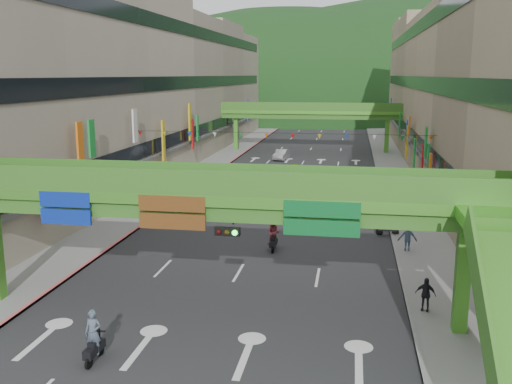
% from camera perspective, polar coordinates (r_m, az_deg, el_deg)
% --- Properties ---
extents(ground, '(320.00, 320.00, 0.00)m').
position_cam_1_polar(ground, '(22.24, -8.20, -18.39)').
color(ground, black).
rests_on(ground, ground).
extents(road_slab, '(18.00, 140.00, 0.02)m').
position_cam_1_polar(road_slab, '(69.43, 4.42, 2.45)').
color(road_slab, '#28282B').
rests_on(road_slab, ground).
extents(sidewalk_left, '(4.00, 140.00, 0.15)m').
position_cam_1_polar(sidewalk_left, '(71.25, -4.43, 2.74)').
color(sidewalk_left, gray).
rests_on(sidewalk_left, ground).
extents(sidewalk_right, '(4.00, 140.00, 0.15)m').
position_cam_1_polar(sidewalk_right, '(69.32, 13.52, 2.20)').
color(sidewalk_right, gray).
rests_on(sidewalk_right, ground).
extents(curb_left, '(0.20, 140.00, 0.18)m').
position_cam_1_polar(curb_left, '(70.81, -2.93, 2.71)').
color(curb_left, '#CC5959').
rests_on(curb_left, ground).
extents(curb_right, '(0.20, 140.00, 0.18)m').
position_cam_1_polar(curb_right, '(69.21, 11.95, 2.27)').
color(curb_right, gray).
rests_on(curb_right, ground).
extents(building_row_left, '(12.80, 95.00, 19.00)m').
position_cam_1_polar(building_row_left, '(72.75, -10.71, 10.18)').
color(building_row_left, '#9E937F').
rests_on(building_row_left, ground).
extents(building_row_right, '(12.80, 95.00, 19.00)m').
position_cam_1_polar(building_row_right, '(69.47, 20.52, 9.59)').
color(building_row_right, gray).
rests_on(building_row_right, ground).
extents(overpass_near, '(28.00, 12.27, 7.10)m').
position_cam_1_polar(overpass_near, '(24.92, -2.74, -2.02)').
color(overpass_near, '#4C9E2D').
rests_on(overpass_near, ground).
extents(overpass_far, '(28.00, 2.20, 7.10)m').
position_cam_1_polar(overpass_far, '(83.69, 5.44, 7.72)').
color(overpass_far, '#4C9E2D').
rests_on(overpass_far, ground).
extents(hill_left, '(168.00, 140.00, 112.00)m').
position_cam_1_polar(hill_left, '(179.86, 2.88, 8.12)').
color(hill_left, '#1C4419').
rests_on(hill_left, ground).
extents(hill_right, '(208.00, 176.00, 128.00)m').
position_cam_1_polar(hill_right, '(199.47, 15.19, 8.08)').
color(hill_right, '#1C4419').
rests_on(hill_right, ground).
extents(bunting_string, '(26.00, 0.36, 0.47)m').
position_cam_1_polar(bunting_string, '(48.93, 2.36, 5.63)').
color(bunting_string, black).
rests_on(bunting_string, ground).
extents(scooter_rider_near, '(0.67, 1.60, 2.16)m').
position_cam_1_polar(scooter_rider_near, '(23.81, -15.94, -13.84)').
color(scooter_rider_near, black).
rests_on(scooter_rider_near, ground).
extents(scooter_rider_mid, '(0.86, 1.60, 2.07)m').
position_cam_1_polar(scooter_rider_mid, '(36.50, 1.77, -4.28)').
color(scooter_rider_mid, black).
rests_on(scooter_rider_mid, ground).
extents(scooter_rider_left, '(0.95, 1.60, 1.92)m').
position_cam_1_polar(scooter_rider_left, '(48.84, -4.85, -0.36)').
color(scooter_rider_left, '#9D9CA4').
rests_on(scooter_rider_left, ground).
extents(scooter_rider_far, '(0.89, 1.58, 1.96)m').
position_cam_1_polar(scooter_rider_far, '(52.50, 1.05, 0.56)').
color(scooter_rider_far, maroon).
rests_on(scooter_rider_far, ground).
extents(parked_scooter_row, '(1.60, 9.35, 1.08)m').
position_cam_1_polar(parked_scooter_row, '(45.30, 12.72, -2.12)').
color(parked_scooter_row, black).
rests_on(parked_scooter_row, ground).
extents(car_silver, '(1.99, 4.29, 1.36)m').
position_cam_1_polar(car_silver, '(75.74, 2.58, 3.76)').
color(car_silver, '#A8A7AE').
rests_on(car_silver, ground).
extents(car_yellow, '(1.81, 3.89, 1.29)m').
position_cam_1_polar(car_yellow, '(63.74, 3.83, 2.21)').
color(car_yellow, gold).
rests_on(car_yellow, ground).
extents(pedestrian_red, '(1.13, 1.08, 1.84)m').
position_cam_1_polar(pedestrian_red, '(44.21, 14.10, -2.00)').
color(pedestrian_red, '#A90D30').
rests_on(pedestrian_red, ground).
extents(pedestrian_dark, '(1.01, 0.62, 1.61)m').
position_cam_1_polar(pedestrian_dark, '(28.45, 16.57, -10.05)').
color(pedestrian_dark, black).
rests_on(pedestrian_dark, ground).
extents(pedestrian_blue, '(0.88, 0.58, 1.85)m').
position_cam_1_polar(pedestrian_blue, '(37.35, 14.90, -4.54)').
color(pedestrian_blue, '#304056').
rests_on(pedestrian_blue, ground).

